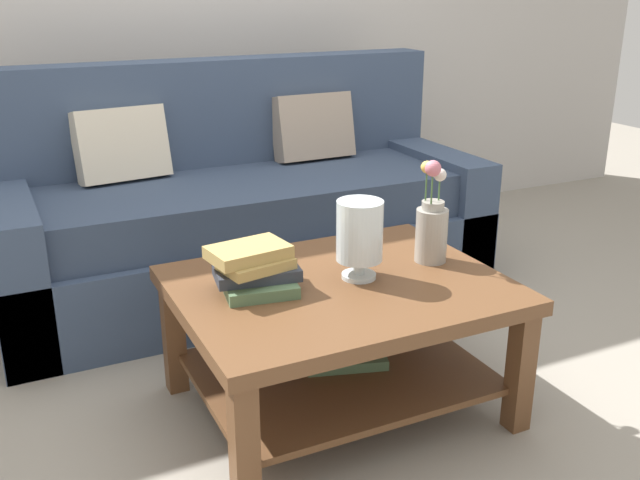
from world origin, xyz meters
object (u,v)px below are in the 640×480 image
couch (241,214)px  glass_hurricane_vase (360,233)px  coffee_table (340,318)px  book_stack_main (255,269)px  flower_pitcher (432,226)px

couch → glass_hurricane_vase: size_ratio=8.34×
coffee_table → glass_hurricane_vase: 0.30m
coffee_table → glass_hurricane_vase: glass_hurricane_vase is taller
coffee_table → book_stack_main: size_ratio=3.55×
couch → coffee_table: couch is taller
book_stack_main → glass_hurricane_vase: 0.36m
glass_hurricane_vase → flower_pitcher: bearing=5.2°
couch → glass_hurricane_vase: 1.18m
couch → coffee_table: 1.16m
book_stack_main → flower_pitcher: size_ratio=0.81×
book_stack_main → flower_pitcher: 0.65m
flower_pitcher → couch: bearing=105.2°
couch → book_stack_main: 1.17m
book_stack_main → couch: bearing=72.6°
coffee_table → glass_hurricane_vase: (0.08, 0.01, 0.29)m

